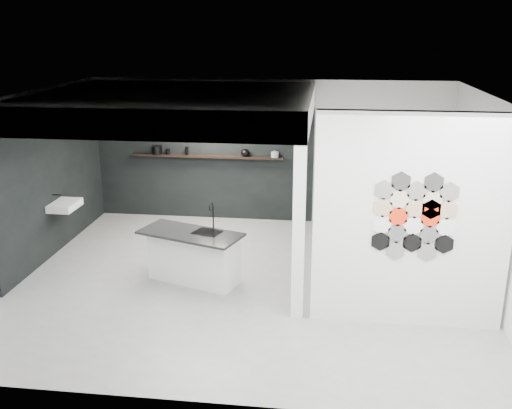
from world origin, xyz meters
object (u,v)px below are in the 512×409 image
at_px(wall_basin, 65,205).
at_px(glass_vase, 275,154).
at_px(kitchen_island, 194,255).
at_px(kettle, 245,153).
at_px(partition_panel, 411,222).
at_px(utensil_cup, 168,152).
at_px(glass_bowl, 275,155).
at_px(stockpot, 157,150).
at_px(bottle_dark, 187,151).

height_order(wall_basin, glass_vase, glass_vase).
height_order(kitchen_island, kettle, kettle).
xyz_separation_m(wall_basin, glass_vase, (3.39, 2.07, 0.53)).
distance_m(partition_panel, glass_vase, 4.39).
height_order(wall_basin, utensil_cup, utensil_cup).
height_order(kitchen_island, utensil_cup, utensil_cup).
relative_size(glass_bowl, utensil_cup, 1.43).
xyz_separation_m(stockpot, kettle, (1.78, 0.00, -0.01)).
distance_m(kettle, utensil_cup, 1.56).
bearing_deg(stockpot, bottle_dark, 0.00).
distance_m(partition_panel, kettle, 4.69).
bearing_deg(kettle, glass_vase, 24.40).
bearing_deg(wall_basin, glass_bowl, 31.35).
bearing_deg(partition_panel, kitchen_island, 163.22).
distance_m(stockpot, bottle_dark, 0.61).
relative_size(partition_panel, glass_bowl, 18.82).
height_order(wall_basin, stockpot, stockpot).
distance_m(kettle, glass_bowl, 0.58).
height_order(glass_bowl, utensil_cup, glass_bowl).
xyz_separation_m(kitchen_island, kettle, (0.38, 2.95, 0.97)).
relative_size(glass_bowl, glass_vase, 1.25).
distance_m(kitchen_island, glass_bowl, 3.25).
distance_m(partition_panel, wall_basin, 5.78).
relative_size(wall_basin, stockpot, 2.95).
xyz_separation_m(partition_panel, kettle, (-2.66, 3.87, -0.01)).
height_order(kitchen_island, glass_bowl, glass_bowl).
height_order(stockpot, bottle_dark, stockpot).
bearing_deg(partition_panel, bottle_dark, 134.71).
bearing_deg(kitchen_island, stockpot, 134.45).
distance_m(kettle, glass_vase, 0.58).
xyz_separation_m(partition_panel, wall_basin, (-5.46, 1.80, -0.55)).
bearing_deg(kitchen_island, wall_basin, 179.05).
bearing_deg(kettle, utensil_cup, -155.60).
bearing_deg(glass_vase, partition_panel, -61.77).
xyz_separation_m(partition_panel, glass_vase, (-2.08, 3.87, -0.02)).
height_order(stockpot, utensil_cup, stockpot).
bearing_deg(utensil_cup, bottle_dark, 0.00).
height_order(kitchen_island, glass_vase, glass_vase).
bearing_deg(bottle_dark, glass_bowl, 0.00).
height_order(partition_panel, glass_bowl, partition_panel).
height_order(stockpot, kettle, stockpot).
distance_m(kitchen_island, kettle, 3.13).
distance_m(stockpot, glass_vase, 2.36).
relative_size(wall_basin, utensil_cup, 5.78).
xyz_separation_m(kettle, utensil_cup, (-1.56, 0.00, -0.02)).
distance_m(wall_basin, kitchen_island, 2.62).
bearing_deg(utensil_cup, kettle, 0.00).
height_order(kettle, utensil_cup, kettle).
distance_m(stockpot, utensil_cup, 0.22).
relative_size(kitchen_island, glass_bowl, 11.28).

